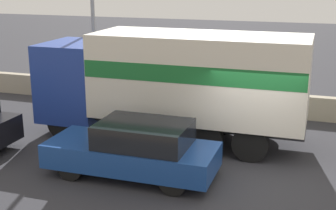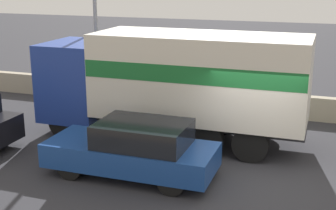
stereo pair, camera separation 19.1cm
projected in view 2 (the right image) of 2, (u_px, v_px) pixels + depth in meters
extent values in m
plane|color=#2D2D33|center=(248.00, 179.00, 11.64)|extent=(80.00, 80.00, 0.00)
cube|color=#A39984|center=(276.00, 105.00, 16.63)|extent=(60.00, 0.35, 0.83)
cylinder|color=gray|center=(95.00, 11.00, 17.06)|extent=(0.14, 0.14, 7.22)
cube|color=navy|center=(79.00, 80.00, 15.00)|extent=(1.88, 2.30, 2.41)
cube|color=black|center=(53.00, 63.00, 15.15)|extent=(0.06, 1.95, 1.06)
cube|color=#2D2D33|center=(199.00, 120.00, 13.97)|extent=(6.19, 1.33, 0.25)
cube|color=silver|center=(200.00, 76.00, 13.61)|extent=(6.19, 2.42, 2.43)
cube|color=#19662D|center=(200.00, 67.00, 13.54)|extent=(6.16, 2.44, 0.49)
cylinder|color=black|center=(65.00, 123.00, 14.42)|extent=(0.99, 0.28, 0.99)
cylinder|color=black|center=(94.00, 106.00, 16.20)|extent=(0.99, 0.28, 0.99)
cylinder|color=black|center=(250.00, 144.00, 12.61)|extent=(0.99, 0.28, 0.99)
cylinder|color=black|center=(261.00, 123.00, 14.39)|extent=(0.99, 0.28, 0.99)
cylinder|color=black|center=(206.00, 139.00, 13.00)|extent=(0.99, 0.28, 0.99)
cylinder|color=black|center=(222.00, 119.00, 14.78)|extent=(0.99, 0.28, 0.99)
cube|color=navy|center=(131.00, 155.00, 11.74)|extent=(4.28, 1.70, 0.60)
cube|color=black|center=(143.00, 134.00, 11.47)|extent=(2.23, 1.57, 0.58)
cylinder|color=black|center=(70.00, 167.00, 11.55)|extent=(0.66, 0.20, 0.66)
cylinder|color=black|center=(97.00, 147.00, 12.88)|extent=(0.66, 0.20, 0.66)
cylinder|color=black|center=(171.00, 182.00, 10.71)|extent=(0.66, 0.20, 0.66)
cylinder|color=black|center=(190.00, 159.00, 12.05)|extent=(0.66, 0.20, 0.66)
cylinder|color=black|center=(0.00, 132.00, 14.06)|extent=(0.70, 0.20, 0.70)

